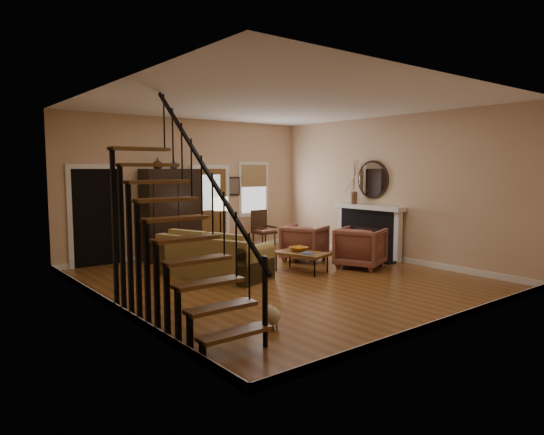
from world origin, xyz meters
TOP-DOWN VIEW (x-y plane):
  - room at (-0.41, 1.76)m, footprint 7.00×7.33m
  - staircase at (-2.78, -1.30)m, footprint 0.94×2.80m
  - fireplace at (3.13, 0.50)m, footprint 0.33×1.95m
  - armoire at (-0.70, 3.15)m, footprint 1.30×0.60m
  - vase_a at (-1.05, 3.05)m, footprint 0.24×0.24m
  - vase_b at (-0.65, 3.05)m, footprint 0.20×0.20m
  - sofa at (-0.87, 0.98)m, footprint 1.63×2.39m
  - coffee_table at (0.76, 0.25)m, footprint 0.88×1.19m
  - bowl at (0.81, 0.40)m, footprint 0.36×0.36m
  - books at (0.64, -0.05)m, footprint 0.20×0.27m
  - armchair_left at (2.04, -0.19)m, footprint 1.22×1.21m
  - armchair_right at (1.62, 1.12)m, footprint 1.18×1.17m
  - floor_lamp at (-0.18, 1.86)m, footprint 0.43×0.43m
  - side_chair at (1.85, 2.95)m, footprint 0.54×0.54m
  - dog at (-1.86, -2.07)m, footprint 0.36×0.45m

SIDE VIEW (x-z plane):
  - dog at x=-1.86m, z-range 0.00..0.28m
  - coffee_table at x=0.76m, z-range 0.00..0.41m
  - sofa at x=-0.87m, z-range 0.00..0.82m
  - armchair_right at x=1.62m, z-range 0.00..0.82m
  - armchair_left at x=2.04m, z-range 0.00..0.86m
  - books at x=0.64m, z-range 0.41..0.46m
  - bowl at x=0.81m, z-range 0.41..0.50m
  - side_chair at x=1.85m, z-range 0.00..1.02m
  - fireplace at x=3.13m, z-range -0.41..1.89m
  - floor_lamp at x=-0.18m, z-range 0.00..1.49m
  - armoire at x=-0.70m, z-range 0.00..2.10m
  - room at x=-0.41m, z-range -0.14..3.16m
  - staircase at x=-2.78m, z-range 0.00..3.20m
  - vase_b at x=-0.65m, z-range 2.10..2.31m
  - vase_a at x=-1.05m, z-range 2.10..2.35m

